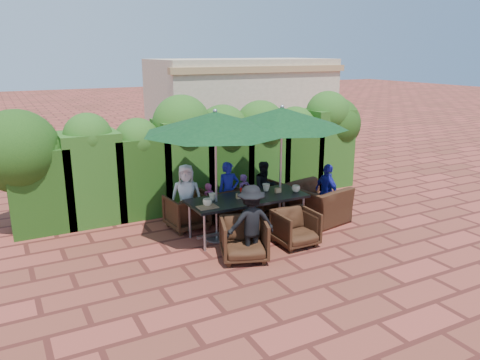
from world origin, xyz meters
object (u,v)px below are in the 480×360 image
umbrella_left (215,123)px  chair_near_left (244,237)px  dining_table (248,201)px  chair_end_right (316,197)px  chair_far_mid (221,202)px  chair_far_right (265,197)px  umbrella_right (282,118)px  chair_near_right (296,226)px  chair_far_left (187,210)px

umbrella_left → chair_near_left: (0.03, -1.02, -1.82)m
umbrella_left → chair_near_left: bearing=-88.0°
dining_table → umbrella_left: 1.66m
chair_near_left → chair_end_right: 2.43m
dining_table → chair_end_right: size_ratio=1.98×
chair_far_mid → chair_near_left: 2.05m
umbrella_left → chair_far_right: size_ratio=3.42×
umbrella_right → chair_near_left: 2.49m
dining_table → chair_far_mid: bearing=94.2°
chair_near_right → chair_end_right: size_ratio=0.62×
chair_far_right → dining_table: bearing=33.8°
dining_table → umbrella_left: (-0.63, 0.05, 1.54)m
chair_near_right → dining_table: bearing=121.3°
umbrella_right → chair_near_left: (-1.36, -1.01, -1.82)m
chair_far_right → chair_end_right: size_ratio=0.66×
dining_table → chair_far_right: (0.89, 0.84, -0.29)m
chair_far_left → chair_end_right: chair_end_right is taller
umbrella_left → chair_near_right: size_ratio=3.63×
umbrella_right → chair_far_left: bearing=154.2°
umbrella_right → chair_end_right: (0.87, -0.05, -1.70)m
chair_far_mid → chair_near_right: size_ratio=1.04×
umbrella_right → dining_table: bearing=-176.7°
chair_far_left → chair_near_left: 1.85m
chair_far_right → chair_far_mid: bearing=-19.7°
chair_near_left → chair_near_right: (1.12, 0.09, -0.03)m
chair_near_right → chair_far_mid: bearing=107.8°
chair_far_right → chair_near_left: size_ratio=0.98×
umbrella_left → dining_table: bearing=-4.7°
umbrella_left → chair_far_left: umbrella_left is taller
umbrella_left → chair_end_right: bearing=-1.5°
chair_near_left → chair_far_mid: bearing=95.0°
umbrella_left → chair_far_left: 2.02m
chair_far_mid → umbrella_right: bearing=125.7°
dining_table → umbrella_right: (0.76, 0.04, 1.54)m
umbrella_left → umbrella_right: 1.40m
chair_far_left → chair_far_mid: chair_far_left is taller
dining_table → umbrella_left: umbrella_left is taller
dining_table → umbrella_right: 1.72m
chair_near_right → umbrella_right: bearing=75.6°
umbrella_left → chair_far_mid: (0.56, 0.96, -1.84)m
chair_far_right → chair_near_left: bearing=40.9°
umbrella_right → chair_far_left: umbrella_right is taller
chair_near_left → umbrella_left: bearing=111.8°
umbrella_right → chair_near_left: size_ratio=3.22×
chair_near_left → chair_far_right: bearing=70.3°
dining_table → chair_far_right: bearing=43.4°
chair_far_left → chair_far_right: 1.81m
dining_table → chair_far_mid: dining_table is taller
chair_near_right → chair_far_right: bearing=78.1°
dining_table → chair_far_mid: size_ratio=3.08×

